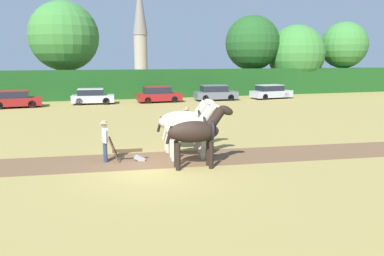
{
  "coord_description": "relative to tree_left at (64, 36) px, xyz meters",
  "views": [
    {
      "loc": [
        -2.6,
        -13.53,
        4.14
      ],
      "look_at": [
        2.04,
        2.19,
        1.1
      ],
      "focal_mm": 35.0,
      "sensor_mm": 36.0,
      "label": 1
    }
  ],
  "objects": [
    {
      "name": "ground_plane",
      "position": [
        4.12,
        -30.01,
        -6.52
      ],
      "size": [
        240.0,
        240.0,
        0.0
      ],
      "primitive_type": "plane",
      "color": "#998447"
    },
    {
      "name": "plowed_furrow_strip",
      "position": [
        0.66,
        -28.31,
        -6.51
      ],
      "size": [
        33.64,
        6.04,
        0.01
      ],
      "primitive_type": "cube",
      "rotation": [
        0.0,
        0.0,
        -0.1
      ],
      "color": "brown",
      "rests_on": "ground"
    },
    {
      "name": "hedgerow",
      "position": [
        4.12,
        -3.69,
        -5.0
      ],
      "size": [
        78.56,
        1.43,
        3.03
      ],
      "primitive_type": "cube",
      "color": "#194719",
      "rests_on": "ground"
    },
    {
      "name": "tree_left",
      "position": [
        0.0,
        0.0,
        0.0
      ],
      "size": [
        7.41,
        7.41,
        10.23
      ],
      "color": "#4C3823",
      "rests_on": "ground"
    },
    {
      "name": "tree_center_left",
      "position": [
        21.83,
        -0.78,
        -0.48
      ],
      "size": [
        6.62,
        6.62,
        9.35
      ],
      "color": "#423323",
      "rests_on": "ground"
    },
    {
      "name": "tree_center",
      "position": [
        27.4,
        -1.73,
        -1.74
      ],
      "size": [
        7.05,
        7.05,
        8.3
      ],
      "color": "#423323",
      "rests_on": "ground"
    },
    {
      "name": "tree_center_right",
      "position": [
        33.88,
        -2.33,
        -0.67
      ],
      "size": [
        5.83,
        5.83,
        8.77
      ],
      "color": "brown",
      "rests_on": "ground"
    },
    {
      "name": "church_spire",
      "position": [
        14.31,
        39.25,
        4.22
      ],
      "size": [
        3.16,
        3.16,
        20.52
      ],
      "color": "gray",
      "rests_on": "ground"
    },
    {
      "name": "draft_horse_lead_left",
      "position": [
        5.64,
        -30.22,
        -5.11
      ],
      "size": [
        2.68,
        1.06,
        2.48
      ],
      "rotation": [
        0.0,
        0.0,
        -0.1
      ],
      "color": "black",
      "rests_on": "ground"
    },
    {
      "name": "draft_horse_lead_right",
      "position": [
        5.78,
        -28.83,
        -5.2
      ],
      "size": [
        2.65,
        1.17,
        2.38
      ],
      "rotation": [
        0.0,
        0.0,
        -0.1
      ],
      "color": "#B2A38E",
      "rests_on": "ground"
    },
    {
      "name": "draft_horse_trail_left",
      "position": [
        5.92,
        -27.44,
        -5.15
      ],
      "size": [
        2.81,
        1.22,
        2.44
      ],
      "rotation": [
        0.0,
        0.0,
        -0.1
      ],
      "color": "#B2A38E",
      "rests_on": "ground"
    },
    {
      "name": "plow",
      "position": [
        3.3,
        -28.58,
        -6.2
      ],
      "size": [
        1.5,
        0.5,
        1.13
      ],
      "rotation": [
        0.0,
        0.0,
        -0.1
      ],
      "color": "#4C331E",
      "rests_on": "ground"
    },
    {
      "name": "farmer_at_plow",
      "position": [
        2.32,
        -28.36,
        -5.52
      ],
      "size": [
        0.43,
        0.66,
        1.7
      ],
      "rotation": [
        0.0,
        0.0,
        0.05
      ],
      "color": "#28334C",
      "rests_on": "ground"
    },
    {
      "name": "farmer_beside_team",
      "position": [
        6.57,
        -25.47,
        -5.5
      ],
      "size": [
        0.49,
        0.52,
        1.73
      ],
      "rotation": [
        0.0,
        0.0,
        0.75
      ],
      "color": "#38332D",
      "rests_on": "ground"
    },
    {
      "name": "parked_car_center_left",
      "position": [
        -4.0,
        -8.53,
        -5.8
      ],
      "size": [
        4.26,
        2.2,
        1.48
      ],
      "rotation": [
        0.0,
        0.0,
        0.09
      ],
      "color": "maroon",
      "rests_on": "ground"
    },
    {
      "name": "parked_car_center",
      "position": [
        2.46,
        -7.75,
        -5.82
      ],
      "size": [
        3.96,
        2.06,
        1.44
      ],
      "rotation": [
        0.0,
        0.0,
        -0.09
      ],
      "color": "#A8A8B2",
      "rests_on": "ground"
    },
    {
      "name": "parked_car_center_right",
      "position": [
        8.65,
        -7.99,
        -5.78
      ],
      "size": [
        4.23,
        1.94,
        1.53
      ],
      "rotation": [
        0.0,
        0.0,
        0.03
      ],
      "color": "maroon",
      "rests_on": "ground"
    },
    {
      "name": "parked_car_right",
      "position": [
        14.46,
        -8.01,
        -5.77
      ],
      "size": [
        4.32,
        1.92,
        1.55
      ],
      "rotation": [
        0.0,
        0.0,
        -0.04
      ],
      "color": "#565B66",
      "rests_on": "ground"
    },
    {
      "name": "parked_car_far_right",
      "position": [
        20.65,
        -8.1,
        -5.81
      ],
      "size": [
        4.54,
        2.32,
        1.46
      ],
      "rotation": [
        0.0,
        0.0,
        0.13
      ],
      "color": "#A8A8B2",
      "rests_on": "ground"
    }
  ]
}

